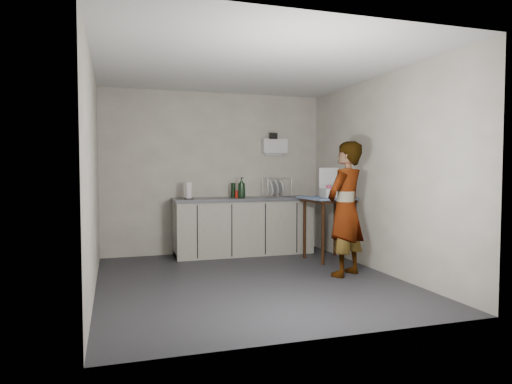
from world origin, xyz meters
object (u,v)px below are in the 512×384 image
object	(u,v)px
kitchen_counter	(244,228)
paper_towel	(189,191)
dark_bottle	(233,190)
dish_rack	(276,192)
standing_man	(346,209)
side_table	(329,205)
bakery_box	(332,190)
soda_can	(237,194)
soap_bottle	(242,188)

from	to	relation	value
kitchen_counter	paper_towel	size ratio (longest dim) A/B	8.79
dark_bottle	dish_rack	size ratio (longest dim) A/B	0.52
standing_man	kitchen_counter	bearing A→B (deg)	-96.47
side_table	paper_towel	xyz separation A→B (m)	(-1.99, 0.74, 0.20)
bakery_box	soda_can	bearing A→B (deg)	154.97
dark_bottle	bakery_box	xyz separation A→B (m)	(1.29, -0.91, 0.02)
paper_towel	bakery_box	xyz separation A→B (m)	(2.03, -0.74, 0.02)
side_table	soap_bottle	distance (m)	1.40
side_table	soda_can	world-z (taller)	soda_can
dish_rack	dark_bottle	bearing A→B (deg)	178.44
kitchen_counter	soap_bottle	xyz separation A→B (m)	(-0.06, -0.09, 0.65)
standing_man	dark_bottle	distance (m)	2.12
standing_man	soda_can	distance (m)	2.03
soda_can	paper_towel	size ratio (longest dim) A/B	0.44
kitchen_counter	dark_bottle	world-z (taller)	dark_bottle
kitchen_counter	side_table	bearing A→B (deg)	-37.13
dark_bottle	paper_towel	xyz separation A→B (m)	(-0.74, -0.16, 0.00)
dark_bottle	bakery_box	bearing A→B (deg)	-35.16
bakery_box	dish_rack	bearing A→B (deg)	130.67
bakery_box	side_table	bearing A→B (deg)	-176.53
bakery_box	standing_man	bearing A→B (deg)	-98.41
side_table	dish_rack	bearing A→B (deg)	115.79
dark_bottle	paper_towel	bearing A→B (deg)	-167.47
dish_rack	bakery_box	size ratio (longest dim) A/B	1.04
soap_bottle	dark_bottle	world-z (taller)	soap_bottle
kitchen_counter	dish_rack	xyz separation A→B (m)	(0.57, 0.05, 0.55)
side_table	standing_man	distance (m)	1.00
soap_bottle	paper_towel	xyz separation A→B (m)	(-0.84, 0.00, -0.04)
side_table	soda_can	bearing A→B (deg)	140.97
dish_rack	bakery_box	distance (m)	1.05
dish_rack	kitchen_counter	bearing A→B (deg)	-174.94
soap_bottle	dark_bottle	distance (m)	0.19
side_table	dish_rack	xyz separation A→B (m)	(-0.53, 0.88, 0.15)
paper_towel	kitchen_counter	bearing A→B (deg)	6.03
standing_man	dish_rack	distance (m)	1.87
side_table	soap_bottle	xyz separation A→B (m)	(-1.16, 0.74, 0.24)
kitchen_counter	standing_man	xyz separation A→B (m)	(0.85, -1.80, 0.43)
dish_rack	bakery_box	xyz separation A→B (m)	(0.56, -0.89, 0.07)
standing_man	paper_towel	world-z (taller)	standing_man
soda_can	paper_towel	distance (m)	0.78
dark_bottle	paper_towel	size ratio (longest dim) A/B	0.92
soap_bottle	kitchen_counter	bearing A→B (deg)	57.83
standing_man	soap_bottle	bearing A→B (deg)	-93.66
dark_bottle	kitchen_counter	bearing A→B (deg)	-24.79
kitchen_counter	side_table	size ratio (longest dim) A/B	2.35
soap_bottle	dish_rack	size ratio (longest dim) A/B	0.72
kitchen_counter	dark_bottle	xyz separation A→B (m)	(-0.15, 0.07, 0.60)
soda_can	soap_bottle	bearing A→B (deg)	-54.95
dark_bottle	dish_rack	xyz separation A→B (m)	(0.72, -0.02, -0.05)
standing_man	paper_towel	size ratio (longest dim) A/B	6.75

